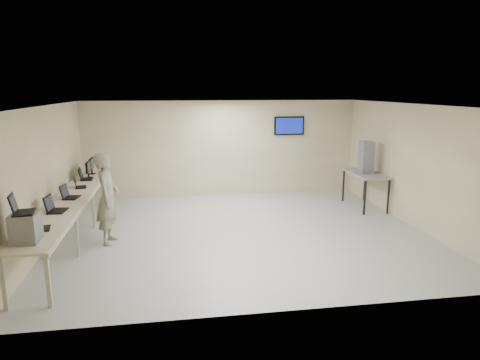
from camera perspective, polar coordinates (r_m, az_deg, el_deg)
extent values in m
cube|color=beige|center=(9.59, 0.19, -6.98)|extent=(8.00, 7.00, 0.01)
cube|color=white|center=(9.07, 0.20, 9.98)|extent=(8.00, 7.00, 0.01)
cube|color=beige|center=(12.65, -2.37, 4.21)|extent=(8.00, 0.01, 2.80)
cube|color=beige|center=(5.90, 5.71, -5.09)|extent=(8.00, 0.01, 2.80)
cube|color=beige|center=(9.46, -24.47, 0.42)|extent=(0.01, 7.00, 2.80)
cube|color=beige|center=(10.63, 22.02, 1.81)|extent=(0.01, 7.00, 2.80)
cube|color=black|center=(12.95, 6.51, 7.22)|extent=(0.15, 0.04, 0.15)
cube|color=black|center=(12.91, 6.56, 7.21)|extent=(0.90, 0.06, 0.55)
cube|color=navy|center=(12.87, 6.60, 7.19)|extent=(0.82, 0.01, 0.47)
cube|color=beige|center=(9.47, -21.86, -2.57)|extent=(0.75, 6.00, 0.04)
cube|color=#B2AD99|center=(9.40, -19.62, -2.69)|extent=(0.02, 6.00, 0.06)
cube|color=#B2AD99|center=(7.10, -29.00, -11.92)|extent=(0.06, 0.06, 0.86)
cube|color=#B2AD99|center=(6.92, -24.22, -12.07)|extent=(0.06, 0.06, 0.86)
cube|color=#B2AD99|center=(8.83, -24.79, -6.90)|extent=(0.06, 0.06, 0.86)
cube|color=#B2AD99|center=(8.69, -20.96, -6.89)|extent=(0.06, 0.06, 0.86)
cube|color=#B2AD99|center=(10.50, -22.22, -3.76)|extent=(0.06, 0.06, 0.86)
cube|color=#B2AD99|center=(10.38, -18.99, -3.69)|extent=(0.06, 0.06, 0.86)
cube|color=#B2AD99|center=(12.35, -20.24, -1.31)|extent=(0.06, 0.06, 0.86)
cube|color=#B2AD99|center=(12.24, -17.48, -1.23)|extent=(0.06, 0.06, 0.86)
cube|color=gray|center=(7.12, -26.68, -5.69)|extent=(0.37, 0.42, 0.44)
cube|color=black|center=(7.06, -26.85, -3.89)|extent=(0.33, 0.42, 0.02)
cube|color=black|center=(7.07, -28.03, -2.74)|extent=(0.13, 0.37, 0.27)
cube|color=black|center=(7.06, -27.91, -2.73)|extent=(0.10, 0.32, 0.23)
cube|color=black|center=(7.69, -24.87, -5.91)|extent=(0.29, 0.36, 0.02)
cube|color=black|center=(7.68, -25.80, -5.00)|extent=(0.12, 0.31, 0.23)
cube|color=black|center=(7.68, -25.70, -5.00)|extent=(0.09, 0.28, 0.19)
cube|color=black|center=(8.64, -23.14, -3.81)|extent=(0.33, 0.43, 0.02)
cube|color=black|center=(8.64, -24.15, -2.83)|extent=(0.12, 0.38, 0.28)
cube|color=black|center=(8.64, -24.04, -2.83)|extent=(0.09, 0.33, 0.24)
cube|color=black|center=(9.57, -21.55, -2.20)|extent=(0.33, 0.41, 0.02)
cube|color=black|center=(9.57, -22.40, -1.37)|extent=(0.13, 0.36, 0.27)
cube|color=black|center=(9.57, -22.31, -1.37)|extent=(0.10, 0.31, 0.22)
cube|color=black|center=(10.53, -20.45, -0.88)|extent=(0.29, 0.36, 0.02)
cube|color=black|center=(10.52, -21.13, -0.23)|extent=(0.11, 0.31, 0.23)
cube|color=black|center=(10.52, -21.06, -0.23)|extent=(0.09, 0.27, 0.19)
cube|color=black|center=(11.37, -19.75, 0.11)|extent=(0.30, 0.40, 0.02)
cube|color=black|center=(11.37, -20.50, 0.83)|extent=(0.09, 0.37, 0.28)
cube|color=black|center=(11.37, -20.42, 0.83)|extent=(0.07, 0.32, 0.23)
cylinder|color=black|center=(11.60, -19.52, 0.32)|extent=(0.19, 0.19, 0.01)
cube|color=black|center=(11.58, -19.55, 0.72)|extent=(0.04, 0.03, 0.15)
cube|color=black|center=(11.55, -19.62, 1.64)|extent=(0.05, 0.42, 0.28)
cube|color=black|center=(11.55, -19.49, 1.64)|extent=(0.00, 0.39, 0.24)
cylinder|color=black|center=(12.07, -19.12, 0.79)|extent=(0.19, 0.19, 0.01)
cube|color=black|center=(12.06, -19.14, 1.19)|extent=(0.04, 0.03, 0.15)
cube|color=black|center=(12.03, -19.21, 2.09)|extent=(0.05, 0.43, 0.29)
cube|color=black|center=(12.02, -19.08, 2.10)|extent=(0.00, 0.40, 0.25)
imported|color=#6B7659|center=(9.13, -17.25, -2.35)|extent=(0.50, 0.72, 1.89)
cube|color=gray|center=(11.84, 16.42, 0.83)|extent=(0.73, 1.57, 0.04)
cube|color=black|center=(11.20, 16.30, -2.27)|extent=(0.04, 0.04, 0.90)
cube|color=black|center=(12.42, 13.63, -0.73)|extent=(0.04, 0.04, 0.90)
cube|color=black|center=(11.48, 19.16, -2.11)|extent=(0.04, 0.04, 0.90)
cube|color=black|center=(12.67, 16.27, -0.62)|extent=(0.04, 0.04, 0.90)
cube|color=gray|center=(11.81, 16.36, 1.33)|extent=(0.32, 0.36, 0.17)
cube|color=gray|center=(11.78, 16.41, 2.13)|extent=(0.32, 0.36, 0.17)
cube|color=gray|center=(11.75, 16.46, 2.94)|extent=(0.32, 0.36, 0.17)
cube|color=gray|center=(11.73, 16.51, 3.76)|extent=(0.32, 0.36, 0.17)
cube|color=gray|center=(11.71, 16.56, 4.57)|extent=(0.32, 0.36, 0.17)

